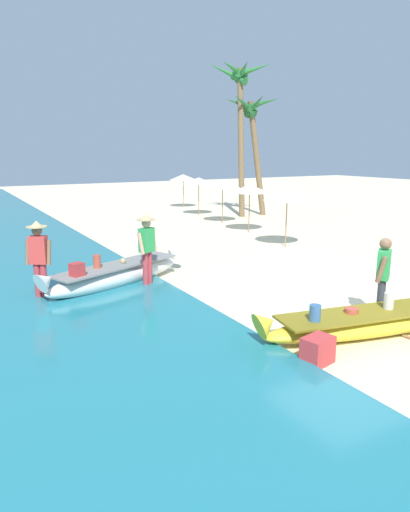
{
  "coord_description": "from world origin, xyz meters",
  "views": [
    {
      "loc": [
        -7.2,
        -6.67,
        3.21
      ],
      "look_at": [
        -2.17,
        2.18,
        0.9
      ],
      "focal_mm": 32.61,
      "sensor_mm": 36.0,
      "label": 1
    }
  ],
  "objects_px": {
    "person_tourist_customer": "(383,275)",
    "cooler_box": "(318,350)",
    "boat_white_midground": "(117,275)",
    "person_vendor_hatted": "(147,246)",
    "palm_tree_tall_inland": "(252,118)",
    "person_vendor_assistant": "(39,255)",
    "palm_tree_leaning_seaward": "(240,91)",
    "boat_yellow_foreground": "(378,321)"
  },
  "relations": [
    {
      "from": "boat_yellow_foreground",
      "to": "cooler_box",
      "type": "relative_size",
      "value": 9.97
    },
    {
      "from": "person_tourist_customer",
      "to": "cooler_box",
      "type": "xyz_separation_m",
      "value": [
        -2.34,
        -0.8,
        -0.71
      ]
    },
    {
      "from": "boat_yellow_foreground",
      "to": "boat_white_midground",
      "type": "relative_size",
      "value": 1.18
    },
    {
      "from": "palm_tree_tall_inland",
      "to": "palm_tree_leaning_seaward",
      "type": "xyz_separation_m",
      "value": [
        -0.76,
        -0.02,
        1.18
      ]
    },
    {
      "from": "cooler_box",
      "to": "palm_tree_leaning_seaward",
      "type": "bearing_deg",
      "value": 48.66
    },
    {
      "from": "boat_white_midground",
      "to": "palm_tree_leaning_seaward",
      "type": "xyz_separation_m",
      "value": [
        9.29,
        8.75,
        5.65
      ]
    },
    {
      "from": "person_tourist_customer",
      "to": "cooler_box",
      "type": "relative_size",
      "value": 3.34
    },
    {
      "from": "palm_tree_tall_inland",
      "to": "boat_white_midground",
      "type": "bearing_deg",
      "value": -138.87
    },
    {
      "from": "boat_white_midground",
      "to": "palm_tree_tall_inland",
      "type": "xyz_separation_m",
      "value": [
        10.04,
        8.77,
        4.47
      ]
    },
    {
      "from": "cooler_box",
      "to": "boat_yellow_foreground",
      "type": "bearing_deg",
      "value": -0.31
    },
    {
      "from": "person_vendor_hatted",
      "to": "cooler_box",
      "type": "bearing_deg",
      "value": -82.41
    },
    {
      "from": "boat_white_midground",
      "to": "person_vendor_assistant",
      "type": "height_order",
      "value": "person_vendor_assistant"
    },
    {
      "from": "palm_tree_tall_inland",
      "to": "palm_tree_leaning_seaward",
      "type": "bearing_deg",
      "value": -178.55
    },
    {
      "from": "boat_yellow_foreground",
      "to": "cooler_box",
      "type": "bearing_deg",
      "value": -168.23
    },
    {
      "from": "boat_white_midground",
      "to": "cooler_box",
      "type": "distance_m",
      "value": 5.66
    },
    {
      "from": "person_vendor_hatted",
      "to": "person_tourist_customer",
      "type": "bearing_deg",
      "value": -54.89
    },
    {
      "from": "person_vendor_hatted",
      "to": "boat_white_midground",
      "type": "bearing_deg",
      "value": 146.0
    },
    {
      "from": "person_tourist_customer",
      "to": "boat_white_midground",
      "type": "bearing_deg",
      "value": 127.69
    },
    {
      "from": "boat_white_midground",
      "to": "person_vendor_hatted",
      "type": "distance_m",
      "value": 1.04
    },
    {
      "from": "boat_white_midground",
      "to": "person_vendor_assistant",
      "type": "bearing_deg",
      "value": -173.43
    },
    {
      "from": "person_vendor_hatted",
      "to": "person_tourist_customer",
      "type": "height_order",
      "value": "person_vendor_hatted"
    },
    {
      "from": "boat_yellow_foreground",
      "to": "boat_white_midground",
      "type": "bearing_deg",
      "value": 120.88
    },
    {
      "from": "boat_yellow_foreground",
      "to": "palm_tree_leaning_seaward",
      "type": "xyz_separation_m",
      "value": [
        6.21,
        13.89,
        5.71
      ]
    },
    {
      "from": "person_vendor_assistant",
      "to": "cooler_box",
      "type": "xyz_separation_m",
      "value": [
        3.09,
        -5.3,
        -0.81
      ]
    },
    {
      "from": "boat_white_midground",
      "to": "person_vendor_hatted",
      "type": "xyz_separation_m",
      "value": [
        0.62,
        -0.42,
        0.72
      ]
    },
    {
      "from": "person_vendor_assistant",
      "to": "palm_tree_tall_inland",
      "type": "relative_size",
      "value": 0.3
    },
    {
      "from": "boat_yellow_foreground",
      "to": "cooler_box",
      "type": "xyz_separation_m",
      "value": [
        -1.77,
        -0.37,
        -0.03
      ]
    },
    {
      "from": "palm_tree_tall_inland",
      "to": "cooler_box",
      "type": "distance_m",
      "value": 17.35
    },
    {
      "from": "boat_white_midground",
      "to": "person_vendor_hatted",
      "type": "relative_size",
      "value": 2.32
    },
    {
      "from": "person_vendor_assistant",
      "to": "palm_tree_tall_inland",
      "type": "xyz_separation_m",
      "value": [
        11.83,
        8.97,
        3.75
      ]
    },
    {
      "from": "cooler_box",
      "to": "person_vendor_hatted",
      "type": "bearing_deg",
      "value": 85.52
    },
    {
      "from": "person_tourist_customer",
      "to": "cooler_box",
      "type": "height_order",
      "value": "person_tourist_customer"
    },
    {
      "from": "palm_tree_tall_inland",
      "to": "cooler_box",
      "type": "xyz_separation_m",
      "value": [
        -8.74,
        -14.27,
        -4.56
      ]
    },
    {
      "from": "person_vendor_assistant",
      "to": "palm_tree_tall_inland",
      "type": "height_order",
      "value": "palm_tree_tall_inland"
    },
    {
      "from": "boat_yellow_foreground",
      "to": "person_tourist_customer",
      "type": "relative_size",
      "value": 2.99
    },
    {
      "from": "person_tourist_customer",
      "to": "cooler_box",
      "type": "distance_m",
      "value": 2.57
    },
    {
      "from": "palm_tree_tall_inland",
      "to": "palm_tree_leaning_seaward",
      "type": "height_order",
      "value": "palm_tree_leaning_seaward"
    },
    {
      "from": "person_vendor_assistant",
      "to": "palm_tree_leaning_seaward",
      "type": "height_order",
      "value": "palm_tree_leaning_seaward"
    },
    {
      "from": "boat_yellow_foreground",
      "to": "palm_tree_tall_inland",
      "type": "relative_size",
      "value": 0.83
    },
    {
      "from": "person_vendor_assistant",
      "to": "palm_tree_leaning_seaward",
      "type": "bearing_deg",
      "value": 38.97
    },
    {
      "from": "person_vendor_hatted",
      "to": "person_vendor_assistant",
      "type": "distance_m",
      "value": 2.42
    },
    {
      "from": "boat_yellow_foreground",
      "to": "palm_tree_leaning_seaward",
      "type": "bearing_deg",
      "value": 65.89
    }
  ]
}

